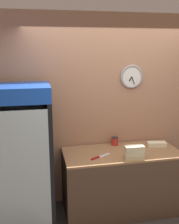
{
  "coord_description": "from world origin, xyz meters",
  "views": [
    {
      "loc": [
        -1.1,
        -2.24,
        2.25
      ],
      "look_at": [
        -0.45,
        0.87,
        1.46
      ],
      "focal_mm": 42.0,
      "sensor_mm": 36.0,
      "label": 1
    }
  ],
  "objects_px": {
    "sandwich_stack_top": "(134,148)",
    "sandwich_stack_bottom": "(134,157)",
    "condiment_jar": "(115,141)",
    "sandwich_stack_middle": "(134,153)",
    "chefs_knife": "(98,157)",
    "sandwich_flat_left": "(157,144)",
    "beverage_cooler": "(23,150)"
  },
  "relations": [
    {
      "from": "sandwich_stack_bottom",
      "to": "sandwich_flat_left",
      "type": "distance_m",
      "value": 0.6
    },
    {
      "from": "beverage_cooler",
      "to": "sandwich_stack_bottom",
      "type": "xyz_separation_m",
      "value": [
        1.36,
        -0.31,
        -0.09
      ]
    },
    {
      "from": "sandwich_stack_middle",
      "to": "chefs_knife",
      "type": "bearing_deg",
      "value": 162.54
    },
    {
      "from": "chefs_knife",
      "to": "sandwich_stack_middle",
      "type": "bearing_deg",
      "value": -17.46
    },
    {
      "from": "chefs_knife",
      "to": "sandwich_stack_top",
      "type": "bearing_deg",
      "value": -17.46
    },
    {
      "from": "sandwich_stack_top",
      "to": "chefs_knife",
      "type": "relative_size",
      "value": 0.84
    },
    {
      "from": "beverage_cooler",
      "to": "sandwich_stack_top",
      "type": "relative_size",
      "value": 7.46
    },
    {
      "from": "condiment_jar",
      "to": "sandwich_stack_bottom",
      "type": "bearing_deg",
      "value": -79.79
    },
    {
      "from": "sandwich_stack_top",
      "to": "sandwich_flat_left",
      "type": "xyz_separation_m",
      "value": [
        0.48,
        0.36,
        -0.12
      ]
    },
    {
      "from": "beverage_cooler",
      "to": "sandwich_stack_bottom",
      "type": "bearing_deg",
      "value": -12.63
    },
    {
      "from": "sandwich_flat_left",
      "to": "condiment_jar",
      "type": "bearing_deg",
      "value": 164.0
    },
    {
      "from": "sandwich_stack_bottom",
      "to": "chefs_knife",
      "type": "height_order",
      "value": "sandwich_stack_bottom"
    },
    {
      "from": "chefs_knife",
      "to": "condiment_jar",
      "type": "distance_m",
      "value": 0.51
    },
    {
      "from": "beverage_cooler",
      "to": "chefs_knife",
      "type": "xyz_separation_m",
      "value": [
        0.93,
        -0.17,
        -0.11
      ]
    },
    {
      "from": "beverage_cooler",
      "to": "sandwich_stack_top",
      "type": "xyz_separation_m",
      "value": [
        1.36,
        -0.31,
        0.03
      ]
    },
    {
      "from": "sandwich_stack_bottom",
      "to": "condiment_jar",
      "type": "xyz_separation_m",
      "value": [
        -0.09,
        0.52,
        0.03
      ]
    },
    {
      "from": "sandwich_flat_left",
      "to": "chefs_knife",
      "type": "relative_size",
      "value": 0.95
    },
    {
      "from": "sandwich_flat_left",
      "to": "condiment_jar",
      "type": "distance_m",
      "value": 0.6
    },
    {
      "from": "sandwich_stack_middle",
      "to": "sandwich_stack_top",
      "type": "distance_m",
      "value": 0.06
    },
    {
      "from": "condiment_jar",
      "to": "sandwich_stack_middle",
      "type": "bearing_deg",
      "value": -79.79
    },
    {
      "from": "sandwich_stack_bottom",
      "to": "condiment_jar",
      "type": "bearing_deg",
      "value": 100.21
    },
    {
      "from": "beverage_cooler",
      "to": "condiment_jar",
      "type": "xyz_separation_m",
      "value": [
        1.27,
        0.22,
        -0.06
      ]
    },
    {
      "from": "sandwich_stack_bottom",
      "to": "sandwich_stack_top",
      "type": "height_order",
      "value": "sandwich_stack_top"
    },
    {
      "from": "sandwich_stack_top",
      "to": "sandwich_flat_left",
      "type": "distance_m",
      "value": 0.61
    },
    {
      "from": "sandwich_stack_top",
      "to": "chefs_knife",
      "type": "xyz_separation_m",
      "value": [
        -0.43,
        0.14,
        -0.14
      ]
    },
    {
      "from": "sandwich_flat_left",
      "to": "chefs_knife",
      "type": "xyz_separation_m",
      "value": [
        -0.91,
        -0.22,
        -0.02
      ]
    },
    {
      "from": "sandwich_stack_middle",
      "to": "sandwich_flat_left",
      "type": "height_order",
      "value": "sandwich_stack_middle"
    },
    {
      "from": "chefs_knife",
      "to": "sandwich_stack_bottom",
      "type": "bearing_deg",
      "value": -17.46
    },
    {
      "from": "sandwich_stack_middle",
      "to": "sandwich_stack_top",
      "type": "relative_size",
      "value": 1.03
    },
    {
      "from": "sandwich_stack_middle",
      "to": "condiment_jar",
      "type": "xyz_separation_m",
      "value": [
        -0.09,
        0.52,
        -0.03
      ]
    },
    {
      "from": "sandwich_stack_top",
      "to": "sandwich_stack_bottom",
      "type": "bearing_deg",
      "value": 0.0
    },
    {
      "from": "sandwich_stack_middle",
      "to": "condiment_jar",
      "type": "bearing_deg",
      "value": 100.21
    }
  ]
}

